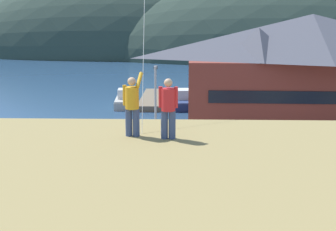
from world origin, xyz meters
The scene contains 17 objects.
ground_plane centered at (0.00, 0.00, 0.00)m, with size 600.00×600.00×0.00m, color #66604C.
parking_lot_pad centered at (0.00, 5.00, 0.05)m, with size 40.00×20.00×0.10m, color slate.
bay_water centered at (0.00, 60.00, 0.01)m, with size 360.00×84.00×0.03m, color navy.
far_hill_west_ridge centered at (1.13, 119.90, 0.00)m, with size 146.20×56.29×58.24m, color #2D3D33.
far_hill_east_peak centered at (12.78, 119.72, 0.00)m, with size 88.10×48.79×60.19m, color #42513D.
far_hill_center_saddle centered at (39.15, 111.74, 0.00)m, with size 130.38×66.48×54.69m, color #2D3D33.
harbor_lodge centered at (13.74, 21.13, 5.66)m, with size 24.57×10.78×10.64m.
wharf_dock centered at (-1.92, 33.60, 0.35)m, with size 3.20×13.42×0.70m.
moored_boat_wharfside centered at (-5.32, 30.60, 0.72)m, with size 2.62×6.81×2.16m.
moored_boat_outer_mooring centered at (1.69, 30.60, 0.72)m, with size 2.94×7.94×2.16m.
parked_car_lone_by_shed centered at (1.80, 7.46, 1.06)m, with size 4.23×2.12×1.82m.
parked_car_mid_row_center centered at (-5.91, 0.56, 1.06)m, with size 4.34×2.35×1.82m.
parked_car_mid_row_near centered at (7.48, 1.23, 1.06)m, with size 4.24×2.14×1.82m.
parked_car_back_row_right centered at (0.05, -0.14, 1.06)m, with size 4.27×2.19×1.82m.
parking_light_pole centered at (-0.33, 10.56, 3.96)m, with size 0.24×0.78×6.67m.
person_kite_flyer centered at (0.09, -7.24, 7.37)m, with size 0.57×0.64×1.86m.
person_companion centered at (1.15, -7.51, 7.36)m, with size 0.55×0.40×1.74m.
Camera 1 is at (1.51, -19.15, 9.62)m, focal length 44.78 mm.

